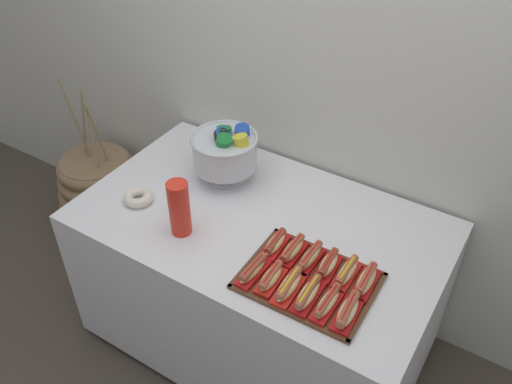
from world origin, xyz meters
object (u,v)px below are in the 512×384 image
object	(u,v)px
serving_tray	(308,281)
donut	(138,197)
hot_dog_9	(328,265)
hot_dog_10	(347,273)
hot_dog_2	(289,286)
hot_dog_3	(308,295)
hot_dog_8	(310,258)
hot_dog_0	(253,270)
hot_dog_11	(366,281)
hot_dog_5	(347,312)
punch_bowl	(226,150)
cup_stack	(179,208)
hot_dog_6	(275,244)
hot_dog_1	(271,278)
floor_vase	(102,196)
buffet_table	(260,281)
hot_dog_7	(292,250)
hot_dog_4	(327,303)

from	to	relation	value
serving_tray	donut	size ratio (longest dim) A/B	3.72
hot_dog_9	hot_dog_10	size ratio (longest dim) A/B	0.92
hot_dog_2	hot_dog_3	world-z (taller)	hot_dog_2
hot_dog_8	hot_dog_10	distance (m)	0.15
hot_dog_0	hot_dog_11	distance (m)	0.41
hot_dog_2	hot_dog_5	world-z (taller)	same
punch_bowl	hot_dog_11	bearing A→B (deg)	-19.32
hot_dog_9	cup_stack	bearing A→B (deg)	-169.59
hot_dog_6	hot_dog_9	bearing A→B (deg)	0.94
serving_tray	hot_dog_3	distance (m)	0.10
hot_dog_1	hot_dog_2	world-z (taller)	hot_dog_2
floor_vase	hot_dog_3	xyz separation A→B (m)	(1.61, -0.49, 0.58)
hot_dog_0	donut	size ratio (longest dim) A/B	1.31
serving_tray	hot_dog_0	distance (m)	0.21
buffet_table	serving_tray	world-z (taller)	serving_tray
hot_dog_2	hot_dog_7	size ratio (longest dim) A/B	1.16
hot_dog_7	hot_dog_8	size ratio (longest dim) A/B	0.94
hot_dog_6	hot_dog_7	distance (m)	0.08
hot_dog_4	serving_tray	bearing A→B (deg)	144.68
hot_dog_8	cup_stack	bearing A→B (deg)	-168.27
hot_dog_6	serving_tray	bearing A→B (deg)	-22.81
punch_bowl	hot_dog_2	bearing A→B (deg)	-37.82
hot_dog_11	buffet_table	bearing A→B (deg)	167.59
hot_dog_0	hot_dog_8	world-z (taller)	same
hot_dog_3	hot_dog_11	size ratio (longest dim) A/B	1.02
hot_dog_10	hot_dog_4	bearing A→B (deg)	-89.06
floor_vase	hot_dog_9	size ratio (longest dim) A/B	6.30
hot_dog_5	hot_dog_8	size ratio (longest dim) A/B	1.02
hot_dog_2	hot_dog_4	bearing A→B (deg)	0.94
buffet_table	hot_dog_10	xyz separation A→B (m)	(0.44, -0.12, 0.41)
hot_dog_7	hot_dog_10	size ratio (longest dim) A/B	0.92
hot_dog_2	hot_dog_11	xyz separation A→B (m)	(0.22, 0.17, -0.00)
hot_dog_0	hot_dog_2	bearing A→B (deg)	0.94
buffet_table	cup_stack	distance (m)	0.59
cup_stack	hot_dog_4	bearing A→B (deg)	-4.46
hot_dog_1	hot_dog_5	world-z (taller)	hot_dog_5
hot_dog_1	hot_dog_3	world-z (taller)	same
hot_dog_1	hot_dog_8	size ratio (longest dim) A/B	0.93
serving_tray	donut	xyz separation A→B (m)	(-0.84, 0.02, 0.02)
hot_dog_2	hot_dog_4	xyz separation A→B (m)	(0.15, 0.00, -0.00)
hot_dog_2	punch_bowl	distance (m)	0.74
hot_dog_8	donut	xyz separation A→B (m)	(-0.81, -0.06, -0.01)
buffet_table	punch_bowl	bearing A→B (deg)	149.47
hot_dog_0	serving_tray	bearing A→B (deg)	24.69
hot_dog_5	hot_dog_9	bearing A→B (deg)	133.21
hot_dog_4	hot_dog_11	bearing A→B (deg)	66.49
hot_dog_3	hot_dog_11	world-z (taller)	same
cup_stack	donut	xyz separation A→B (m)	(-0.28, 0.05, -0.10)
hot_dog_7	hot_dog_0	bearing A→B (deg)	-113.51
hot_dog_2	hot_dog_11	bearing A→B (deg)	37.19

